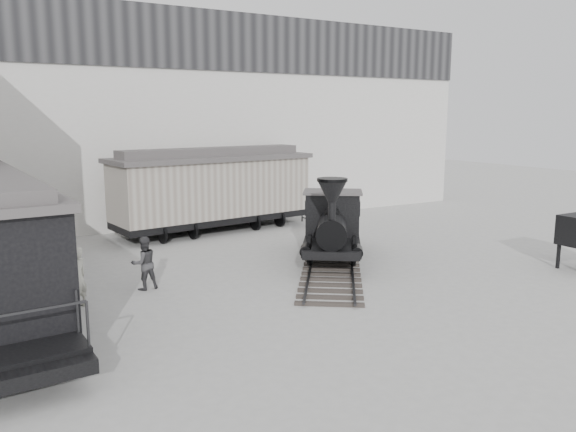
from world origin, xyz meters
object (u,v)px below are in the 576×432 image
boxcar (213,188)px  visitor_a (77,278)px  visitor_b (144,263)px  locomotive (332,230)px

boxcar → visitor_a: (-7.88, -8.75, -1.25)m
visitor_a → visitor_b: visitor_a is taller
boxcar → visitor_a: boxcar is taller
boxcar → visitor_b: (-5.66, -7.90, -1.29)m
locomotive → visitor_a: locomotive is taller
boxcar → visitor_b: 9.80m
locomotive → visitor_b: bearing=-145.1°
boxcar → visitor_b: boxcar is taller
visitor_b → visitor_a: bearing=14.1°
locomotive → visitor_b: 7.48m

